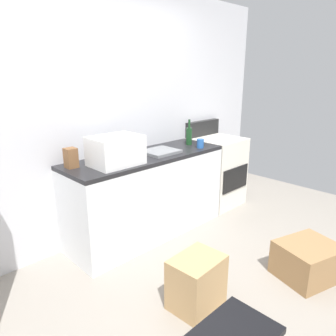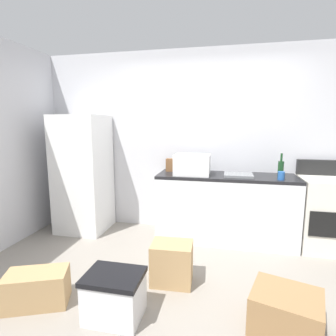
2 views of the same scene
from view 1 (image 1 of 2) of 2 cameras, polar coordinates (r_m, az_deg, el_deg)
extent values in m
plane|color=gray|center=(2.79, 8.90, -21.70)|extent=(6.00, 6.00, 0.00)
cube|color=silver|center=(3.36, -11.88, 9.13)|extent=(5.00, 0.10, 2.60)
cube|color=silver|center=(3.48, -3.69, -5.13)|extent=(1.80, 0.60, 0.86)
cube|color=black|center=(3.34, -3.84, 2.05)|extent=(1.80, 0.60, 0.04)
cube|color=silver|center=(4.32, 8.63, -0.58)|extent=(0.60, 0.60, 0.90)
cube|color=black|center=(4.16, 11.95, -1.87)|extent=(0.52, 0.02, 0.30)
cube|color=black|center=(4.35, 6.21, 7.09)|extent=(0.60, 0.08, 0.20)
cube|color=white|center=(2.98, -9.34, 3.10)|extent=(0.46, 0.34, 0.27)
cube|color=slate|center=(3.40, -1.39, 2.96)|extent=(0.36, 0.32, 0.03)
cylinder|color=#193F1E|center=(3.78, 3.78, 5.68)|extent=(0.07, 0.07, 0.20)
cylinder|color=#193F1E|center=(3.76, 3.83, 7.92)|extent=(0.03, 0.03, 0.10)
cylinder|color=#2659A5|center=(3.64, 5.81, 4.39)|extent=(0.08, 0.08, 0.10)
cube|color=brown|center=(2.99, -16.98, 1.74)|extent=(0.10, 0.10, 0.18)
cube|color=olive|center=(3.13, 23.70, -14.92)|extent=(0.59, 0.55, 0.31)
cube|color=tan|center=(2.57, 5.13, -19.66)|extent=(0.41, 0.32, 0.41)
cube|color=black|center=(1.99, 11.91, -27.19)|extent=(0.46, 0.36, 0.04)
camera|label=2|loc=(2.34, 72.55, 0.65)|focal=28.46mm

